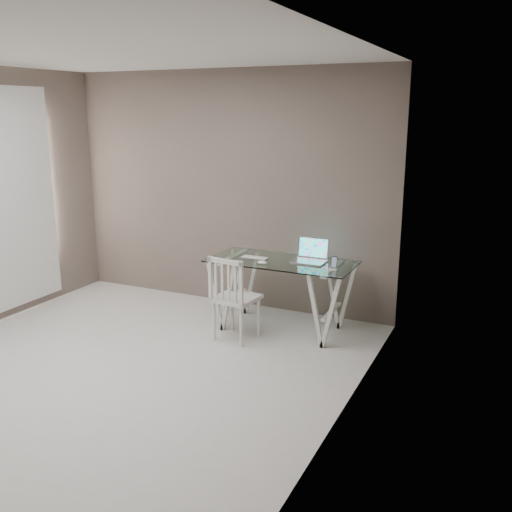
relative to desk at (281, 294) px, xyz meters
The scene contains 7 objects.
room 2.34m from the desk, 120.84° to the right, with size 4.50×4.52×2.71m.
desk is the anchor object (origin of this frame).
chair 0.59m from the desk, 123.14° to the right, with size 0.44×0.44×0.87m.
laptop 0.51m from the desk, 22.77° to the left, with size 0.33×0.27×0.24m.
keyboard 0.47m from the desk, behind, with size 0.29×0.13×0.01m, color silver.
mouse 0.45m from the desk, 122.67° to the right, with size 0.10×0.06×0.03m, color white.
phone_dock 0.72m from the desk, ahead, with size 0.07×0.07×0.13m.
Camera 1 is at (3.07, -3.56, 2.24)m, focal length 40.00 mm.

